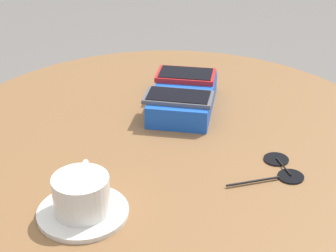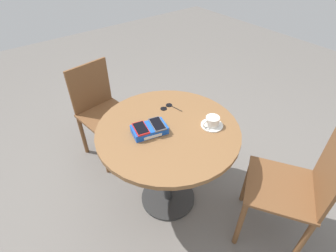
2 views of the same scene
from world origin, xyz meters
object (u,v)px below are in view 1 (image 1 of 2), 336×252
object	(u,v)px
phone_gray	(179,97)
saucer	(83,212)
phone_box	(183,98)
round_table	(168,190)
coffee_cup	(82,193)
sunglasses	(280,169)
phone_red	(186,75)

from	to	relation	value
phone_gray	saucer	distance (m)	0.36
phone_box	saucer	size ratio (longest dim) A/B	1.65
round_table	coffee_cup	xyz separation A→B (m)	(0.24, -0.15, 0.17)
round_table	sunglasses	world-z (taller)	sunglasses
coffee_cup	sunglasses	size ratio (longest dim) A/B	0.86
saucer	sunglasses	distance (m)	0.35
sunglasses	coffee_cup	bearing A→B (deg)	-73.86
phone_gray	coffee_cup	distance (m)	0.35
saucer	round_table	bearing A→B (deg)	147.78
coffee_cup	phone_red	bearing A→B (deg)	153.42
round_table	phone_red	distance (m)	0.25
sunglasses	round_table	bearing A→B (deg)	-126.81
phone_gray	saucer	size ratio (longest dim) A/B	1.06
round_table	coffee_cup	distance (m)	0.33
round_table	saucer	bearing A→B (deg)	-32.22
round_table	phone_box	bearing A→B (deg)	160.34
phone_gray	coffee_cup	world-z (taller)	coffee_cup
phone_box	phone_gray	distance (m)	0.06
saucer	sunglasses	bearing A→B (deg)	106.55
round_table	phone_gray	bearing A→B (deg)	157.60
saucer	sunglasses	size ratio (longest dim) A/B	1.03
phone_box	saucer	xyz separation A→B (m)	(0.35, -0.19, -0.02)
round_table	phone_red	world-z (taller)	phone_red
phone_box	phone_red	distance (m)	0.06
phone_box	saucer	bearing A→B (deg)	-28.47
phone_red	saucer	distance (m)	0.46
phone_box	phone_gray	size ratio (longest dim) A/B	1.55
sunglasses	phone_gray	bearing A→B (deg)	-141.69
coffee_cup	saucer	bearing A→B (deg)	-4.71
phone_box	sunglasses	size ratio (longest dim) A/B	1.69
round_table	phone_gray	xyz separation A→B (m)	(-0.06, 0.03, 0.18)
sunglasses	phone_red	bearing A→B (deg)	-156.45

